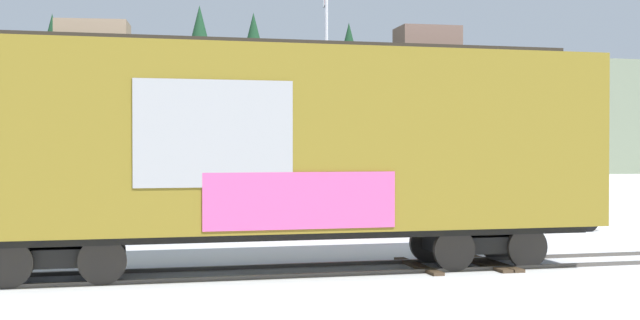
% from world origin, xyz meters
% --- Properties ---
extents(ground_plane, '(260.00, 260.00, 0.00)m').
position_xyz_m(ground_plane, '(0.00, 0.00, 0.00)').
color(ground_plane, silver).
extents(track, '(60.00, 2.58, 0.08)m').
position_xyz_m(track, '(0.59, 0.00, 0.04)').
color(track, '#4C4742').
rests_on(track, ground_plane).
extents(freight_car, '(13.60, 3.02, 4.87)m').
position_xyz_m(freight_car, '(0.31, -0.00, 2.72)').
color(freight_car, olive).
rests_on(freight_car, ground_plane).
extents(flagpole, '(0.41, 1.67, 9.34)m').
position_xyz_m(flagpole, '(4.77, 13.69, 6.05)').
color(flagpole, silver).
rests_on(flagpole, ground_plane).
extents(hillside, '(120.00, 29.48, 16.14)m').
position_xyz_m(hillside, '(-0.01, 71.41, 5.90)').
color(hillside, slate).
rests_on(hillside, ground_plane).
extents(parked_car_black, '(4.78, 2.33, 1.70)m').
position_xyz_m(parked_car_black, '(-3.33, 7.04, 0.85)').
color(parked_car_black, black).
rests_on(parked_car_black, ground_plane).
extents(parked_car_red, '(4.90, 2.23, 1.53)m').
position_xyz_m(parked_car_red, '(3.25, 7.04, 0.78)').
color(parked_car_red, '#B21E1E').
rests_on(parked_car_red, ground_plane).
extents(parked_car_tan, '(4.31, 2.05, 1.76)m').
position_xyz_m(parked_car_tan, '(9.78, 6.82, 0.87)').
color(parked_car_tan, '#9E8966').
rests_on(parked_car_tan, ground_plane).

